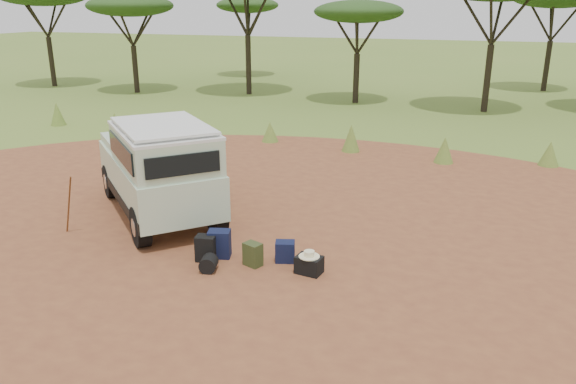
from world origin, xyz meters
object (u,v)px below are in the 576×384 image
(hard_case, at_px, (309,265))
(backpack_olive, at_px, (253,254))
(safari_vehicle, at_px, (159,170))
(duffel_navy, at_px, (285,252))
(backpack_navy, at_px, (220,244))
(walking_staff, at_px, (69,205))
(backpack_black, at_px, (206,248))

(hard_case, bearing_deg, backpack_olive, -168.96)
(safari_vehicle, relative_size, hard_case, 9.83)
(backpack_olive, relative_size, duffel_navy, 1.11)
(safari_vehicle, xyz_separation_m, backpack_olive, (3.00, -1.73, -0.86))
(backpack_navy, bearing_deg, walking_staff, 164.64)
(safari_vehicle, relative_size, backpack_olive, 10.10)
(safari_vehicle, relative_size, backpack_black, 9.02)
(walking_staff, height_order, backpack_olive, walking_staff)
(safari_vehicle, height_order, hard_case, safari_vehicle)
(walking_staff, bearing_deg, safari_vehicle, -14.07)
(backpack_navy, xyz_separation_m, backpack_olive, (0.75, -0.13, -0.05))
(walking_staff, distance_m, backpack_black, 3.29)
(duffel_navy, distance_m, hard_case, 0.65)
(safari_vehicle, bearing_deg, backpack_navy, 8.96)
(backpack_olive, relative_size, hard_case, 0.97)
(walking_staff, relative_size, backpack_black, 2.78)
(safari_vehicle, bearing_deg, backpack_olive, 14.30)
(backpack_black, height_order, backpack_olive, backpack_black)
(backpack_olive, height_order, duffel_navy, backpack_olive)
(backpack_black, bearing_deg, safari_vehicle, 129.00)
(backpack_olive, xyz_separation_m, hard_case, (1.08, 0.05, -0.06))
(safari_vehicle, distance_m, hard_case, 4.50)
(safari_vehicle, distance_m, backpack_navy, 2.88)
(walking_staff, distance_m, hard_case, 5.28)
(backpack_navy, distance_m, hard_case, 1.83)
(backpack_olive, bearing_deg, duffel_navy, 57.55)
(walking_staff, xyz_separation_m, backpack_olive, (4.18, -0.10, -0.44))
(walking_staff, xyz_separation_m, backpack_navy, (3.43, 0.04, -0.39))
(backpack_olive, bearing_deg, backpack_black, -151.98)
(backpack_black, relative_size, hard_case, 1.09)
(backpack_black, height_order, duffel_navy, backpack_black)
(safari_vehicle, bearing_deg, duffel_navy, 22.95)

